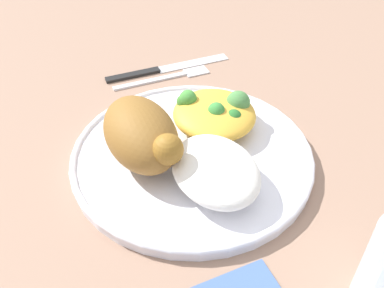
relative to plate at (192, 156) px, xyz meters
The scene contains 7 objects.
ground_plane 0.01m from the plate, ahead, with size 2.00×2.00×0.00m, color #96735E.
plate is the anchor object (origin of this frame).
roasted_chicken 0.07m from the plate, 104.20° to the right, with size 0.12×0.07×0.06m.
rice_pile 0.06m from the plate, ahead, with size 0.11×0.08×0.04m, color white.
mac_cheese_with_broccoli 0.06m from the plate, 125.58° to the left, with size 0.10×0.10×0.04m.
fork 0.18m from the plate, 165.96° to the left, with size 0.02×0.14×0.01m.
knife 0.20m from the plate, 169.14° to the left, with size 0.03×0.19×0.01m.
Camera 1 is at (0.33, -0.16, 0.34)m, focal length 40.73 mm.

